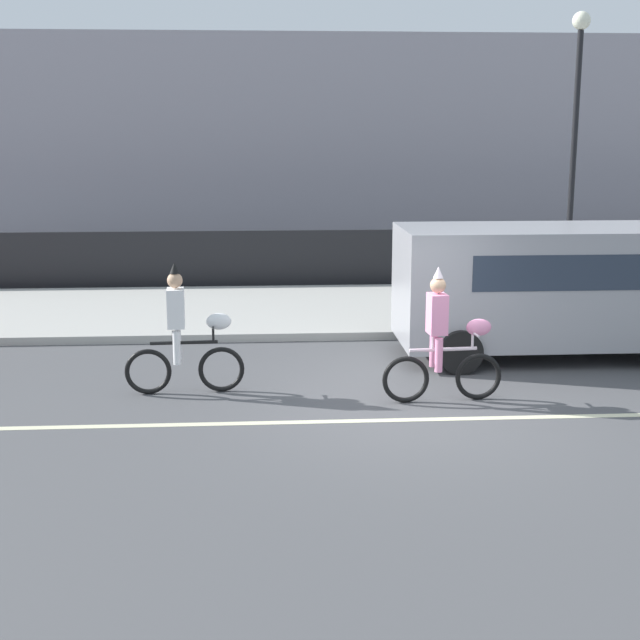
{
  "coord_description": "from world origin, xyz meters",
  "views": [
    {
      "loc": [
        -2.1,
        -11.59,
        3.77
      ],
      "look_at": [
        -1.26,
        1.2,
        1.0
      ],
      "focal_mm": 50.0,
      "sensor_mm": 36.0,
      "label": 1
    }
  ],
  "objects_px": {
    "parade_cyclist_zebra": "(185,336)",
    "street_lamp_post": "(576,117)",
    "parade_cyclist_pink": "(444,343)",
    "parked_van_grey": "(554,281)",
    "pedestrian_onlooker": "(539,259)"
  },
  "relations": [
    {
      "from": "parade_cyclist_pink",
      "to": "pedestrian_onlooker",
      "type": "distance_m",
      "value": 7.54
    },
    {
      "from": "parade_cyclist_zebra",
      "to": "parade_cyclist_pink",
      "type": "relative_size",
      "value": 1.0
    },
    {
      "from": "parade_cyclist_zebra",
      "to": "parked_van_grey",
      "type": "distance_m",
      "value": 6.23
    },
    {
      "from": "parade_cyclist_zebra",
      "to": "parade_cyclist_pink",
      "type": "height_order",
      "value": "same"
    },
    {
      "from": "parade_cyclist_zebra",
      "to": "pedestrian_onlooker",
      "type": "height_order",
      "value": "parade_cyclist_zebra"
    },
    {
      "from": "parade_cyclist_zebra",
      "to": "parked_van_grey",
      "type": "height_order",
      "value": "parked_van_grey"
    },
    {
      "from": "parade_cyclist_zebra",
      "to": "parade_cyclist_pink",
      "type": "distance_m",
      "value": 3.7
    },
    {
      "from": "parked_van_grey",
      "to": "pedestrian_onlooker",
      "type": "xyz_separation_m",
      "value": [
        1.1,
        4.32,
        -0.27
      ]
    },
    {
      "from": "parked_van_grey",
      "to": "street_lamp_post",
      "type": "distance_m",
      "value": 4.77
    },
    {
      "from": "street_lamp_post",
      "to": "parade_cyclist_zebra",
      "type": "bearing_deg",
      "value": -144.1
    },
    {
      "from": "parade_cyclist_zebra",
      "to": "street_lamp_post",
      "type": "height_order",
      "value": "street_lamp_post"
    },
    {
      "from": "pedestrian_onlooker",
      "to": "parked_van_grey",
      "type": "bearing_deg",
      "value": -104.28
    },
    {
      "from": "parade_cyclist_zebra",
      "to": "pedestrian_onlooker",
      "type": "bearing_deg",
      "value": 40.69
    },
    {
      "from": "street_lamp_post",
      "to": "pedestrian_onlooker",
      "type": "distance_m",
      "value": 3.08
    },
    {
      "from": "street_lamp_post",
      "to": "pedestrian_onlooker",
      "type": "bearing_deg",
      "value": 119.56
    }
  ]
}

